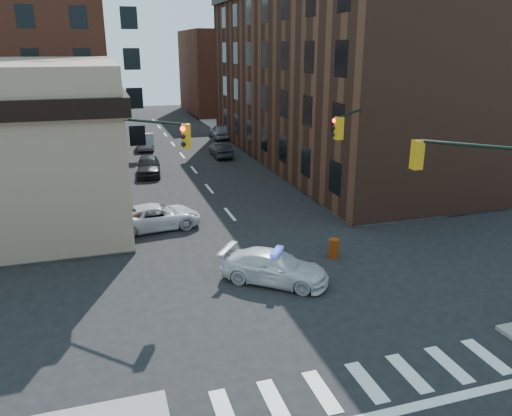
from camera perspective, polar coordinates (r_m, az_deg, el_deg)
ground at (r=21.81m, az=3.66°, el=-8.84°), size 140.00×140.00×0.00m
sidewalk_ne at (r=59.90m, az=13.25°, el=8.22°), size 34.00×54.50×0.15m
commercial_row_ne at (r=45.40m, az=9.27°, el=14.25°), size 14.00×34.00×14.00m
filler_nw at (r=80.63m, az=-24.57°, el=15.22°), size 20.00×18.00×16.00m
filler_ne at (r=79.07m, az=-1.90°, el=15.29°), size 16.00×16.00×12.00m
signal_pole_nw at (r=24.12m, az=-13.95°, el=4.31°), size 3.58×3.67×8.00m
signal_pole_ne at (r=27.35m, az=11.35°, el=6.08°), size 3.67×3.58×8.00m
tree_ne_near at (r=46.90m, az=0.99°, el=10.28°), size 3.00×3.00×4.85m
tree_ne_far at (r=54.49m, az=-1.70°, el=11.37°), size 3.00×3.00×4.85m
police_car at (r=21.83m, az=2.12°, el=-6.78°), size 4.94×4.41×1.38m
pickup at (r=28.60m, az=-11.34°, el=-0.96°), size 5.24×2.86×1.39m
parked_car_wnear at (r=40.69m, az=-12.20°, el=4.77°), size 2.27×4.65×1.53m
parked_car_wfar at (r=51.25m, az=-12.45°, el=7.42°), size 2.11×4.66×1.48m
parked_car_wdeep at (r=63.84m, az=-15.92°, el=9.23°), size 2.85×5.56×1.54m
parked_car_enear at (r=46.53m, az=-4.04°, el=6.68°), size 1.51×4.20×1.38m
parked_car_efar at (r=56.06m, az=-4.16°, el=8.72°), size 1.99×4.59×1.54m
pedestrian_a at (r=26.17m, az=-18.45°, el=-2.59°), size 0.77×0.66×1.78m
pedestrian_c at (r=26.80m, az=-26.95°, el=-3.39°), size 0.90×0.98×1.61m
barrel_road at (r=24.62m, az=8.88°, el=-4.57°), size 0.57×0.57×0.94m
barrel_bank at (r=27.98m, az=-13.06°, el=-1.92°), size 0.74×0.74×1.02m
barricade_nw_a at (r=27.71m, az=-17.85°, el=-2.30°), size 1.33×0.80×0.94m
barricade_nw_b at (r=27.91m, az=-22.98°, el=-2.89°), size 1.11×0.60×0.81m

